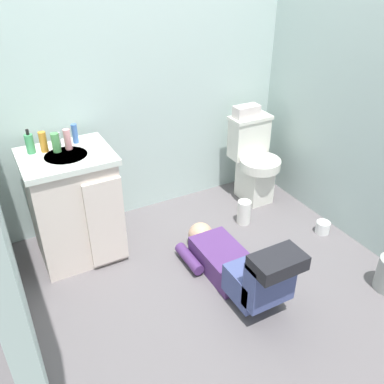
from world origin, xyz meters
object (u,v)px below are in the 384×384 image
at_px(bottle_green, 56,143).
at_px(bottle_blue, 75,134).
at_px(tissue_box, 247,111).
at_px(paper_towel_roll, 244,212).
at_px(bottle_pink, 68,139).
at_px(toilet_paper_roll, 323,227).
at_px(person_plumber, 238,266).
at_px(toilet, 253,161).
at_px(bottle_amber, 43,142).
at_px(vanity_cabinet, 75,205).
at_px(faucet, 59,139).
at_px(soap_dispenser, 30,144).

height_order(bottle_green, bottle_blue, bottle_blue).
relative_size(tissue_box, paper_towel_roll, 1.07).
height_order(bottle_pink, paper_towel_roll, bottle_pink).
distance_m(paper_towel_roll, toilet_paper_roll, 0.64).
bearing_deg(person_plumber, bottle_blue, 125.42).
distance_m(toilet, bottle_amber, 1.78).
relative_size(bottle_amber, paper_towel_roll, 0.67).
relative_size(vanity_cabinet, bottle_blue, 6.05).
height_order(bottle_green, bottle_pink, bottle_pink).
bearing_deg(vanity_cabinet, bottle_green, 120.06).
xyz_separation_m(bottle_green, bottle_blue, (0.15, 0.08, 0.00)).
relative_size(bottle_amber, bottle_blue, 1.02).
height_order(faucet, bottle_amber, bottle_amber).
xyz_separation_m(bottle_green, bottle_pink, (0.08, 0.00, 0.01)).
height_order(soap_dispenser, toilet_paper_roll, soap_dispenser).
relative_size(bottle_green, paper_towel_roll, 0.63).
height_order(faucet, person_plumber, faucet).
relative_size(bottle_green, bottle_blue, 0.96).
relative_size(soap_dispenser, bottle_blue, 1.22).
height_order(toilet, toilet_paper_roll, toilet).
distance_m(toilet, bottle_pink, 1.64).
xyz_separation_m(soap_dispenser, bottle_amber, (0.08, -0.02, 0.00)).
relative_size(toilet, paper_towel_roll, 3.64).
bearing_deg(bottle_pink, bottle_green, -177.39).
bearing_deg(bottle_blue, bottle_green, -150.43).
xyz_separation_m(soap_dispenser, bottle_pink, (0.23, -0.06, 0.00)).
relative_size(faucet, bottle_blue, 0.74).
relative_size(vanity_cabinet, tissue_box, 3.73).
bearing_deg(faucet, toilet, -3.04).
relative_size(bottle_pink, paper_towel_roll, 0.68).
xyz_separation_m(faucet, bottle_blue, (0.11, 0.01, 0.02)).
distance_m(toilet, tissue_box, 0.44).
xyz_separation_m(toilet, bottle_blue, (-1.48, 0.09, 0.52)).
bearing_deg(vanity_cabinet, toilet_paper_roll, -20.88).
height_order(faucet, paper_towel_roll, faucet).
height_order(tissue_box, bottle_green, bottle_green).
relative_size(toilet, bottle_amber, 5.45).
height_order(faucet, tissue_box, faucet).
height_order(vanity_cabinet, bottle_green, bottle_green).
bearing_deg(soap_dispenser, faucet, 6.01).
bearing_deg(toilet_paper_roll, bottle_blue, 153.56).
bearing_deg(bottle_amber, vanity_cabinet, -44.90).
bearing_deg(bottle_amber, soap_dispenser, 169.19).
bearing_deg(bottle_green, bottle_amber, 149.03).
height_order(soap_dispenser, bottle_blue, soap_dispenser).
height_order(person_plumber, bottle_pink, bottle_pink).
distance_m(toilet, vanity_cabinet, 1.60).
bearing_deg(toilet_paper_roll, bottle_pink, 156.68).
distance_m(toilet, soap_dispenser, 1.86).
xyz_separation_m(bottle_green, paper_towel_roll, (1.33, -0.33, -0.78)).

